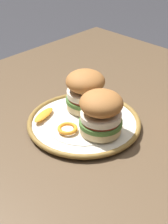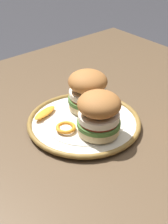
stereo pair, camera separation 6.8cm
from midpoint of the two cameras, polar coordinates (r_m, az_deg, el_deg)
dining_table at (r=0.87m, az=6.81°, el=-8.69°), size 1.10×1.08×0.73m
dinner_plate at (r=0.83m, az=2.34°, el=-1.85°), size 0.28×0.28×0.02m
sandwich_half_left at (r=0.84m, az=2.92°, el=3.69°), size 0.13×0.13×0.10m
sandwich_half_right at (r=0.75m, az=5.09°, el=-0.22°), size 0.14×0.14×0.10m
orange_peel_curled at (r=0.79m, az=-0.60°, el=-2.71°), size 0.05×0.05×0.01m
orange_peel_strip_long at (r=0.84m, az=-4.30°, el=-0.18°), size 0.05×0.08×0.01m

